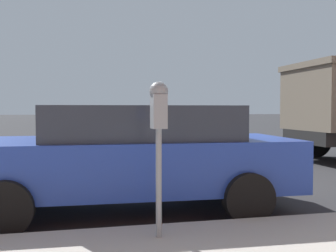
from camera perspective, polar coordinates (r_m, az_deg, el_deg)
name	(u,v)px	position (r m, az deg, el deg)	size (l,w,h in m)	color
ground_plane	(151,193)	(6.74, -2.52, -9.74)	(220.00, 220.00, 0.00)	#2B2B2D
parking_meter	(159,119)	(3.92, -1.36, 1.08)	(0.21, 0.19, 1.56)	gray
car_blue	(130,155)	(5.51, -5.49, -4.20)	(2.13, 4.67, 1.47)	navy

